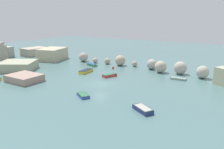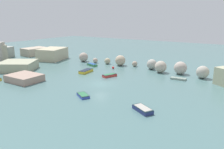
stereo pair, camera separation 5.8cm
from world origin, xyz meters
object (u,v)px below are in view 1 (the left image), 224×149
Objects in this scene: moored_boat_6 at (92,65)px; channel_buoy at (113,68)px; moored_boat_3 at (178,79)px; moored_boat_0 at (110,75)px; moored_boat_4 at (143,109)px; stone_dock at (24,78)px; moored_boat_5 at (86,71)px; moored_boat_2 at (83,95)px.

channel_buoy is at bearing 18.23° from moored_boat_6.
moored_boat_0 is at bearing -158.56° from moored_boat_3.
moored_boat_6 is at bearing -102.95° from moored_boat_0.
stone_dock is at bearing 28.85° from moored_boat_4.
moored_boat_3 is (16.21, -0.91, -0.11)m from channel_buoy.
channel_buoy is 0.17× the size of moored_boat_4.
stone_dock is 13.34m from moored_boat_5.
moored_boat_5 reaches higher than channel_buoy.
moored_boat_4 is (10.40, -0.06, 0.08)m from moored_boat_2.
stone_dock is 1.88× the size of moored_boat_0.
moored_boat_3 is 0.79× the size of moored_boat_5.
moored_boat_4 is (25.79, -0.63, -0.35)m from stone_dock.
moored_boat_2 is (15.40, -0.58, -0.43)m from stone_dock.
moored_boat_0 is 6.54m from moored_boat_5.
channel_buoy is at bearing -18.30° from moored_boat_4.
moored_boat_3 is at bearing 99.91° from moored_boat_5.
moored_boat_6 is at bearing -9.09° from moored_boat_4.
channel_buoy is at bearing -132.25° from moored_boat_0.
moored_boat_2 is 10.40m from moored_boat_4.
moored_boat_0 is 1.13× the size of moored_boat_2.
channel_buoy is 20.20m from moored_boat_2.
channel_buoy is at bearing 174.47° from moored_boat_3.
moored_boat_5 is (-6.54, 0.14, 0.03)m from moored_boat_0.
moored_boat_4 is 23.84m from moored_boat_5.
moored_boat_6 is at bearing 82.66° from stone_dock.
moored_boat_2 is at bearing 29.94° from moored_boat_4.
moored_boat_6 reaches higher than moored_boat_2.
channel_buoy is at bearing 64.44° from stone_dock.
moored_boat_3 is (9.68, 18.21, -0.05)m from moored_boat_2.
moored_boat_4 is (0.72, -18.26, 0.13)m from moored_boat_3.
moored_boat_4 reaches higher than moored_boat_2.
moored_boat_5 is at bearing -166.42° from moored_boat_3.
moored_boat_5 is (5.63, 12.09, -0.35)m from stone_dock.
stone_dock reaches higher than moored_boat_2.
moored_boat_6 is at bearing 175.34° from moored_boat_3.
stone_dock is at bearing -30.99° from moored_boat_5.
stone_dock is 17.06m from moored_boat_0.
moored_boat_3 is at bearing 16.06° from moored_boat_6.
moored_boat_0 is at bearing 44.46° from stone_dock.
moored_boat_0 reaches higher than moored_boat_3.
moored_boat_5 is 1.17× the size of moored_boat_6.
moored_boat_2 is at bearing 31.63° from moored_boat_5.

